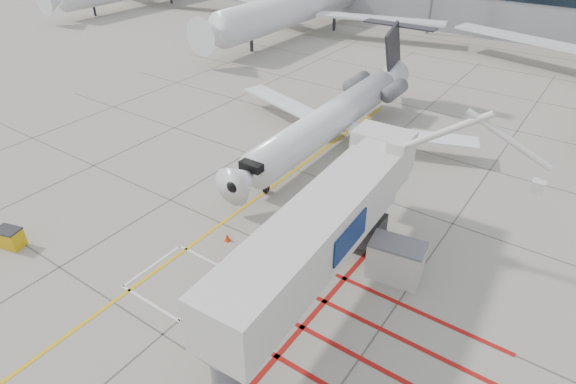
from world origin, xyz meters
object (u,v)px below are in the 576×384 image
Objects in this scene: pushback_tug at (248,270)px; spill_bin at (10,238)px; regional_jet at (318,111)px; jet_bridge at (311,247)px.

pushback_tug is 13.94m from spill_bin.
regional_jet is at bearing 50.49° from spill_bin.
pushback_tug is at bearing 6.98° from spill_bin.
spill_bin is at bearing -149.12° from pushback_tug.
regional_jet is 1.48× the size of jet_bridge.
regional_jet is 14.72m from pushback_tug.
jet_bridge reaches higher than pushback_tug.
jet_bridge is 4.65m from pushback_tug.
spill_bin is at bearing -163.64° from jet_bridge.
jet_bridge is 17.64m from spill_bin.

